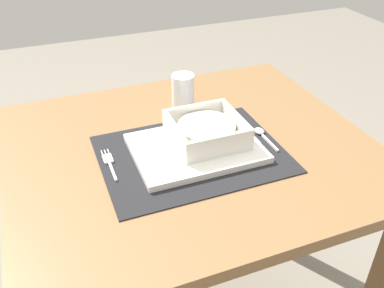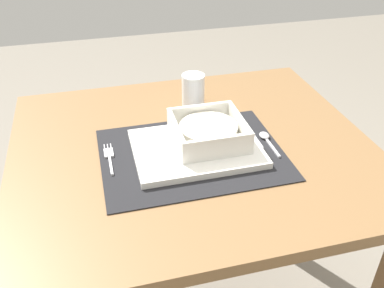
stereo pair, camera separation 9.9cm
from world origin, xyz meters
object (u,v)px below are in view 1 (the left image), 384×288
object	(u,v)px
fork	(109,162)
butter_knife	(258,143)
spoon	(261,133)
porridge_bowl	(206,131)
drinking_glass	(183,93)
dining_table	(191,181)

from	to	relation	value
fork	butter_knife	bearing A→B (deg)	-7.95
spoon	butter_knife	distance (m)	0.04
porridge_bowl	fork	distance (m)	0.24
drinking_glass	dining_table	bearing A→B (deg)	-104.79
butter_knife	fork	bearing A→B (deg)	173.30
dining_table	fork	distance (m)	0.24
dining_table	fork	size ratio (longest dim) A/B	6.96
fork	butter_knife	size ratio (longest dim) A/B	0.97
spoon	fork	bearing A→B (deg)	175.30
porridge_bowl	drinking_glass	xyz separation A→B (m)	(0.02, 0.21, 0.00)
dining_table	porridge_bowl	bearing A→B (deg)	-23.75
porridge_bowl	drinking_glass	bearing A→B (deg)	85.36
dining_table	spoon	bearing A→B (deg)	-7.93
dining_table	porridge_bowl	distance (m)	0.16
porridge_bowl	spoon	bearing A→B (deg)	-4.00
spoon	butter_knife	world-z (taller)	spoon
dining_table	drinking_glass	distance (m)	0.25
butter_knife	drinking_glass	xyz separation A→B (m)	(-0.10, 0.25, 0.04)
porridge_bowl	spoon	world-z (taller)	porridge_bowl
porridge_bowl	spoon	xyz separation A→B (m)	(0.15, -0.01, -0.03)
dining_table	spoon	size ratio (longest dim) A/B	8.10
spoon	butter_knife	bearing A→B (deg)	-130.92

